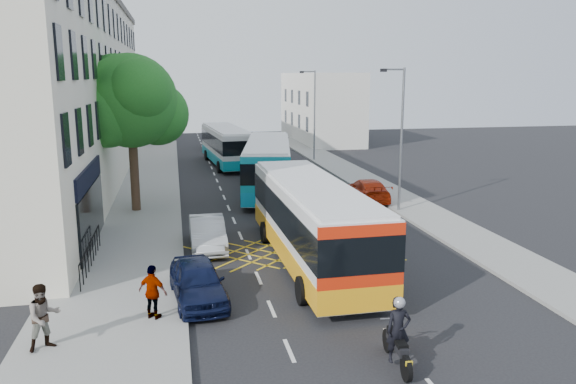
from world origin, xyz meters
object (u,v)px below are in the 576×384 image
distant_car_grey (216,142)px  distant_car_silver (272,152)px  pedestrian_far (153,292)px  street_tree (130,102)px  pedestrian_near (44,317)px  bus_mid (268,166)px  distant_car_dark (264,138)px  lamp_near (400,132)px  parked_car_blue (198,281)px  red_hatchback (367,190)px  bus_far (226,145)px  lamp_far (313,110)px  parked_car_silver (207,233)px  motorbike (398,334)px  bus_near (312,221)px

distant_car_grey → distant_car_silver: size_ratio=1.45×
distant_car_grey → pedestrian_far: (-5.22, -43.17, 0.32)m
distant_car_grey → street_tree: bearing=-96.8°
pedestrian_near → pedestrian_far: size_ratio=1.09×
bus_mid → distant_car_dark: 26.99m
lamp_near → distant_car_dark: (-2.35, 33.64, -3.95)m
parked_car_blue → red_hatchback: parked_car_blue is taller
bus_mid → pedestrian_far: bearing=-99.0°
bus_mid → bus_far: size_ratio=1.07×
lamp_far → distant_car_dark: bearing=99.8°
parked_car_silver → distant_car_grey: size_ratio=0.86×
bus_mid → motorbike: bearing=-80.2°
parked_car_silver → street_tree: bearing=114.6°
bus_mid → parked_car_silver: bus_mid is taller
parked_car_silver → bus_near: bearing=-35.4°
lamp_near → distant_car_dark: lamp_near is taller
street_tree → parked_car_blue: 15.16m
lamp_far → red_hatchback: bearing=-92.4°
street_tree → pedestrian_near: (-1.47, -16.75, -5.18)m
street_tree → motorbike: (8.00, -19.38, -5.35)m
distant_car_silver → pedestrian_far: size_ratio=1.99×
lamp_near → parked_car_blue: (-11.80, -10.83, -3.89)m
bus_mid → street_tree: bearing=-143.8°
street_tree → distant_car_silver: (11.35, 19.77, -5.69)m
bus_mid → distant_car_grey: (-1.68, 23.90, -1.12)m
bus_far → pedestrian_far: size_ratio=6.70×
parked_car_blue → distant_car_dark: (9.44, 44.46, -0.06)m
motorbike → red_hatchback: motorbike is taller
motorbike → distant_car_dark: bearing=89.1°
lamp_near → pedestrian_far: bearing=-137.1°
motorbike → pedestrian_near: size_ratio=1.17×
street_tree → red_hatchback: street_tree is taller
red_hatchback → distant_car_grey: distant_car_grey is taller
lamp_near → distant_car_grey: 32.13m
lamp_far → distant_car_grey: (-8.03, 10.87, -3.91)m
distant_car_dark → bus_near: bearing=86.0°
lamp_far → pedestrian_far: (-13.25, -32.31, -3.58)m
red_hatchback → distant_car_dark: size_ratio=1.21×
lamp_far → pedestrian_near: (-16.17, -33.78, -3.51)m
parked_car_blue → distant_car_grey: 41.86m
distant_car_grey → pedestrian_far: pedestrian_far is taller
lamp_near → bus_near: lamp_near is taller
lamp_near → distant_car_grey: bearing=104.6°
street_tree → bus_near: (7.76, -10.68, -4.47)m
lamp_near → motorbike: lamp_near is taller
motorbike → pedestrian_far: bearing=152.0°
distant_car_grey → distant_car_silver: bearing=-53.4°
bus_near → pedestrian_far: (-6.30, -4.59, -0.79)m
street_tree → distant_car_dark: size_ratio=2.19×
lamp_far → parked_car_blue: 33.23m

